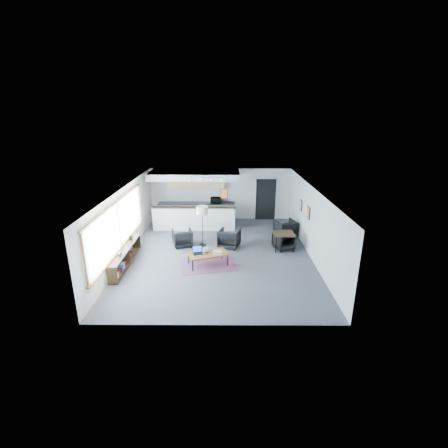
{
  "coord_description": "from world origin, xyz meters",
  "views": [
    {
      "loc": [
        0.29,
        -11.57,
        5.16
      ],
      "look_at": [
        0.21,
        0.4,
        1.09
      ],
      "focal_mm": 26.0,
      "sensor_mm": 36.0,
      "label": 1
    }
  ],
  "objects_px": {
    "book_stack": "(217,252)",
    "microwave": "(216,199)",
    "laptop": "(197,251)",
    "coffee_table": "(208,254)",
    "dining_chair_near": "(284,242)",
    "armchair_right": "(229,238)",
    "dining_table": "(284,234)",
    "floor_lamp": "(202,212)",
    "ceramic_pot": "(207,250)",
    "dining_chair_far": "(285,229)",
    "armchair_left": "(182,237)"
  },
  "relations": [
    {
      "from": "dining_table",
      "to": "laptop",
      "type": "bearing_deg",
      "value": -156.08
    },
    {
      "from": "armchair_left",
      "to": "dining_chair_near",
      "type": "bearing_deg",
      "value": 159.36
    },
    {
      "from": "dining_table",
      "to": "dining_chair_far",
      "type": "height_order",
      "value": "dining_chair_far"
    },
    {
      "from": "book_stack",
      "to": "dining_table",
      "type": "height_order",
      "value": "dining_table"
    },
    {
      "from": "laptop",
      "to": "armchair_right",
      "type": "distance_m",
      "value": 2.03
    },
    {
      "from": "dining_table",
      "to": "dining_chair_far",
      "type": "relative_size",
      "value": 1.17
    },
    {
      "from": "laptop",
      "to": "ceramic_pot",
      "type": "bearing_deg",
      "value": -11.29
    },
    {
      "from": "laptop",
      "to": "ceramic_pot",
      "type": "xyz_separation_m",
      "value": [
        0.33,
        0.02,
        0.05
      ]
    },
    {
      "from": "book_stack",
      "to": "dining_chair_near",
      "type": "distance_m",
      "value": 3.01
    },
    {
      "from": "dining_chair_near",
      "to": "dining_chair_far",
      "type": "height_order",
      "value": "dining_chair_far"
    },
    {
      "from": "laptop",
      "to": "microwave",
      "type": "xyz_separation_m",
      "value": [
        0.51,
        5.11,
        0.59
      ]
    },
    {
      "from": "dining_table",
      "to": "dining_chair_near",
      "type": "height_order",
      "value": "dining_table"
    },
    {
      "from": "dining_chair_far",
      "to": "microwave",
      "type": "xyz_separation_m",
      "value": [
        -3.12,
        2.29,
        0.75
      ]
    },
    {
      "from": "book_stack",
      "to": "laptop",
      "type": "bearing_deg",
      "value": 179.21
    },
    {
      "from": "ceramic_pot",
      "to": "floor_lamp",
      "type": "distance_m",
      "value": 2.02
    },
    {
      "from": "ceramic_pot",
      "to": "laptop",
      "type": "bearing_deg",
      "value": -175.88
    },
    {
      "from": "coffee_table",
      "to": "laptop",
      "type": "xyz_separation_m",
      "value": [
        -0.37,
        0.01,
        0.11
      ]
    },
    {
      "from": "dining_table",
      "to": "microwave",
      "type": "bearing_deg",
      "value": 127.59
    },
    {
      "from": "book_stack",
      "to": "dining_chair_far",
      "type": "xyz_separation_m",
      "value": [
        2.93,
        2.83,
        -0.14
      ]
    },
    {
      "from": "coffee_table",
      "to": "book_stack",
      "type": "bearing_deg",
      "value": -19.39
    },
    {
      "from": "dining_chair_near",
      "to": "ceramic_pot",
      "type": "bearing_deg",
      "value": -174.41
    },
    {
      "from": "floor_lamp",
      "to": "laptop",
      "type": "bearing_deg",
      "value": -91.76
    },
    {
      "from": "armchair_right",
      "to": "floor_lamp",
      "type": "xyz_separation_m",
      "value": [
        -1.09,
        0.15,
        1.05
      ]
    },
    {
      "from": "coffee_table",
      "to": "laptop",
      "type": "distance_m",
      "value": 0.38
    },
    {
      "from": "armchair_right",
      "to": "microwave",
      "type": "relative_size",
      "value": 1.53
    },
    {
      "from": "armchair_right",
      "to": "dining_chair_near",
      "type": "distance_m",
      "value": 2.2
    },
    {
      "from": "dining_chair_near",
      "to": "microwave",
      "type": "xyz_separation_m",
      "value": [
        -2.83,
        3.67,
        0.79
      ]
    },
    {
      "from": "floor_lamp",
      "to": "dining_table",
      "type": "bearing_deg",
      "value": -6.12
    },
    {
      "from": "dining_chair_near",
      "to": "armchair_right",
      "type": "bearing_deg",
      "value": 154.44
    },
    {
      "from": "armchair_right",
      "to": "floor_lamp",
      "type": "height_order",
      "value": "floor_lamp"
    },
    {
      "from": "ceramic_pot",
      "to": "dining_chair_near",
      "type": "xyz_separation_m",
      "value": [
        3.01,
        1.42,
        -0.26
      ]
    },
    {
      "from": "laptop",
      "to": "book_stack",
      "type": "height_order",
      "value": "laptop"
    },
    {
      "from": "dining_chair_far",
      "to": "armchair_right",
      "type": "bearing_deg",
      "value": 6.54
    },
    {
      "from": "floor_lamp",
      "to": "dining_chair_far",
      "type": "bearing_deg",
      "value": 15.69
    },
    {
      "from": "dining_chair_near",
      "to": "dining_chair_far",
      "type": "distance_m",
      "value": 1.41
    },
    {
      "from": "armchair_right",
      "to": "dining_chair_near",
      "type": "relative_size",
      "value": 1.28
    },
    {
      "from": "ceramic_pot",
      "to": "armchair_left",
      "type": "bearing_deg",
      "value": 122.38
    },
    {
      "from": "armchair_right",
      "to": "dining_chair_far",
      "type": "distance_m",
      "value": 2.74
    },
    {
      "from": "dining_chair_near",
      "to": "microwave",
      "type": "distance_m",
      "value": 4.7
    },
    {
      "from": "armchair_right",
      "to": "dining_table",
      "type": "bearing_deg",
      "value": -168.15
    },
    {
      "from": "ceramic_pot",
      "to": "book_stack",
      "type": "distance_m",
      "value": 0.39
    },
    {
      "from": "ceramic_pot",
      "to": "armchair_right",
      "type": "relative_size",
      "value": 0.3
    },
    {
      "from": "ceramic_pot",
      "to": "floor_lamp",
      "type": "height_order",
      "value": "floor_lamp"
    },
    {
      "from": "ceramic_pot",
      "to": "book_stack",
      "type": "bearing_deg",
      "value": -5.01
    },
    {
      "from": "laptop",
      "to": "floor_lamp",
      "type": "bearing_deg",
      "value": 72.82
    },
    {
      "from": "dining_table",
      "to": "dining_chair_near",
      "type": "xyz_separation_m",
      "value": [
        0.03,
        -0.03,
        -0.3
      ]
    },
    {
      "from": "armchair_left",
      "to": "dining_table",
      "type": "xyz_separation_m",
      "value": [
        4.08,
        -0.28,
        0.23
      ]
    },
    {
      "from": "ceramic_pot",
      "to": "dining_table",
      "type": "relative_size",
      "value": 0.29
    },
    {
      "from": "armchair_right",
      "to": "dining_table",
      "type": "distance_m",
      "value": 2.18
    },
    {
      "from": "book_stack",
      "to": "microwave",
      "type": "xyz_separation_m",
      "value": [
        -0.2,
        5.12,
        0.61
      ]
    }
  ]
}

